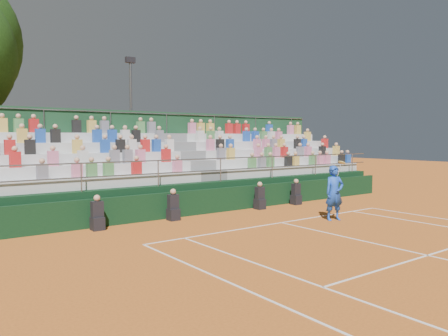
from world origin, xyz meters
TOP-DOWN VIEW (x-y plane):
  - ground at (0.00, 0.00)m, footprint 90.00×90.00m
  - courtside_wall at (0.00, 3.20)m, footprint 20.00×0.15m
  - line_officials at (-0.95, 2.75)m, footprint 9.81×0.40m
  - grandstand at (0.00, 6.44)m, footprint 20.00×5.20m
  - tennis_player at (1.94, -0.81)m, footprint 0.96×0.70m
  - floodlight_mast at (0.54, 13.92)m, footprint 0.60×0.25m

SIDE VIEW (x-z plane):
  - ground at x=0.00m, z-range 0.00..0.00m
  - line_officials at x=-0.95m, z-range -0.12..1.07m
  - courtside_wall at x=0.00m, z-range 0.00..1.00m
  - tennis_player at x=1.94m, z-range -0.08..2.14m
  - grandstand at x=0.00m, z-range -1.11..3.29m
  - floodlight_mast at x=0.54m, z-range 0.67..8.70m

